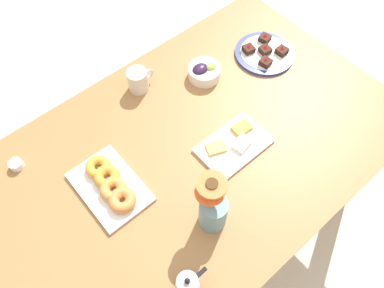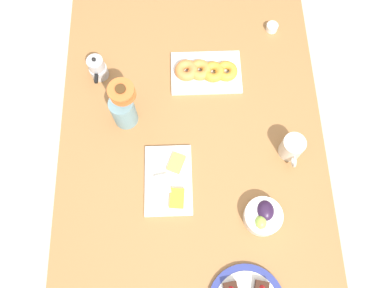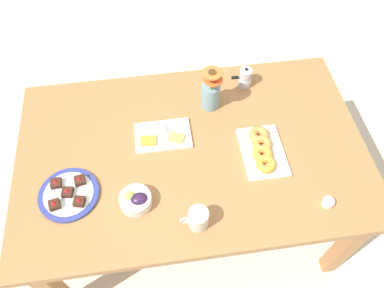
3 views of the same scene
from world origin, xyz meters
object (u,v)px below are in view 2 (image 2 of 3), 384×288
object	(u,v)px
dining_table	(192,155)
moka_pot	(98,68)
flower_vase	(124,109)
croissant_platter	(206,71)
grape_bowl	(263,216)
jam_cup_honey	(272,27)
coffee_mug	(292,147)
cheese_platter	(169,181)

from	to	relation	value
dining_table	moka_pot	distance (m)	0.50
flower_vase	dining_table	bearing A→B (deg)	62.89
croissant_platter	flower_vase	bearing A→B (deg)	-59.07
dining_table	grape_bowl	distance (m)	0.38
croissant_platter	jam_cup_honey	distance (m)	0.36
coffee_mug	dining_table	bearing A→B (deg)	-94.44
croissant_platter	flower_vase	size ratio (longest dim) A/B	1.12
dining_table	cheese_platter	size ratio (longest dim) A/B	6.15
coffee_mug	flower_vase	world-z (taller)	flower_vase
croissant_platter	flower_vase	distance (m)	0.37
jam_cup_honey	cheese_platter	bearing A→B (deg)	-34.26
dining_table	moka_pot	world-z (taller)	moka_pot
flower_vase	jam_cup_honey	bearing A→B (deg)	123.30
dining_table	grape_bowl	size ratio (longest dim) A/B	12.09
dining_table	croissant_platter	size ratio (longest dim) A/B	5.71
croissant_platter	coffee_mug	bearing A→B (deg)	41.15
jam_cup_honey	croissant_platter	bearing A→B (deg)	-54.29
dining_table	coffee_mug	size ratio (longest dim) A/B	13.72
cheese_platter	jam_cup_honey	world-z (taller)	cheese_platter
coffee_mug	croissant_platter	xyz separation A→B (m)	(-0.34, -0.30, -0.03)
grape_bowl	flower_vase	xyz separation A→B (m)	(-0.39, -0.48, 0.06)
moka_pot	dining_table	bearing A→B (deg)	47.93
dining_table	flower_vase	size ratio (longest dim) A/B	6.41
flower_vase	cheese_platter	bearing A→B (deg)	31.98
cheese_platter	moka_pot	world-z (taller)	moka_pot
flower_vase	croissant_platter	bearing A→B (deg)	120.93
coffee_mug	jam_cup_honey	xyz separation A→B (m)	(-0.55, -0.01, -0.03)
dining_table	croissant_platter	world-z (taller)	croissant_platter
dining_table	coffee_mug	distance (m)	0.39
cheese_platter	dining_table	bearing A→B (deg)	145.66
flower_vase	moka_pot	xyz separation A→B (m)	(-0.20, -0.11, -0.04)
dining_table	cheese_platter	distance (m)	0.18
grape_bowl	jam_cup_honey	world-z (taller)	grape_bowl
cheese_platter	jam_cup_honey	xyz separation A→B (m)	(-0.65, 0.44, 0.01)
coffee_mug	flower_vase	xyz separation A→B (m)	(-0.15, -0.61, 0.04)
jam_cup_honey	flower_vase	size ratio (longest dim) A/B	0.19
cheese_platter	moka_pot	xyz separation A→B (m)	(-0.45, -0.27, 0.04)
croissant_platter	grape_bowl	bearing A→B (deg)	16.54
cheese_platter	flower_vase	bearing A→B (deg)	-148.02
coffee_mug	cheese_platter	xyz separation A→B (m)	(0.10, -0.45, -0.04)
cheese_platter	flower_vase	distance (m)	0.31
dining_table	flower_vase	world-z (taller)	flower_vase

